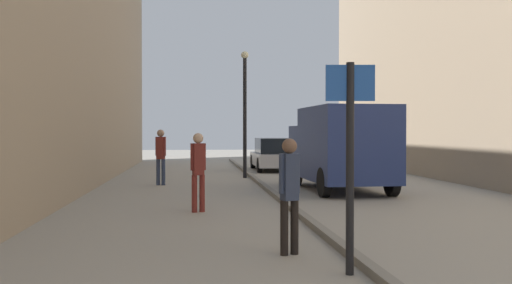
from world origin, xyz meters
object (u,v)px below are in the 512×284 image
Objects in this scene: pedestrian_main_foreground at (198,166)px; street_sign_post at (350,149)px; pedestrian_mid_block at (289,188)px; delivery_van at (341,146)px; pedestrian_far_crossing at (161,153)px; lamp_post at (245,106)px; parked_car at (274,154)px.

street_sign_post is (1.80, -5.59, 0.55)m from pedestrian_main_foreground.
street_sign_post is at bearing -84.43° from pedestrian_mid_block.
delivery_van is 1.91× the size of street_sign_post.
pedestrian_far_crossing is 4.26m from lamp_post.
pedestrian_mid_block is at bearing -92.42° from lamp_post.
lamp_post reaches higher than pedestrian_mid_block.
delivery_van is 9.93m from street_sign_post.
delivery_van is at bearing -63.24° from lamp_post.
pedestrian_main_foreground is at bearing -65.50° from street_sign_post.
pedestrian_mid_block is 0.35× the size of lamp_post.
lamp_post is at bearing -117.12° from pedestrian_main_foreground.
delivery_van is at bearing -151.90° from pedestrian_main_foreground.
street_sign_post is at bearing -94.94° from parked_car.
pedestrian_far_crossing is 0.36× the size of delivery_van.
pedestrian_mid_block is 17.47m from parked_car.
street_sign_post is 14.48m from lamp_post.
delivery_van is (4.24, 4.04, 0.32)m from pedestrian_main_foreground.
lamp_post is at bearing 114.78° from delivery_van.
pedestrian_main_foreground is 6.42m from pedestrian_far_crossing.
pedestrian_far_crossing is 12.28m from street_sign_post.
delivery_van reaches higher than pedestrian_mid_block.
pedestrian_mid_block is at bearing -111.43° from delivery_van.
street_sign_post is (2.97, -11.90, 0.50)m from pedestrian_far_crossing.
delivery_van is at bearing -3.12° from pedestrian_far_crossing.
pedestrian_main_foreground is 4.58m from pedestrian_mid_block.
pedestrian_mid_block is 0.33× the size of delivery_van.
pedestrian_far_crossing is at bearing -69.37° from street_sign_post.
parked_car is at bearing -88.67° from street_sign_post.
street_sign_post reaches higher than pedestrian_mid_block.
pedestrian_main_foreground is 0.41× the size of parked_car.
parked_car is (4.68, 6.61, -0.34)m from pedestrian_far_crossing.
parked_car is at bearing -120.73° from pedestrian_main_foreground.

